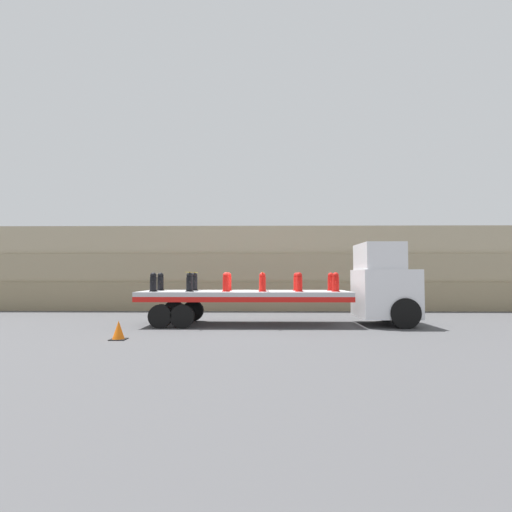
% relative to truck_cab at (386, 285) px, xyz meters
% --- Properties ---
extents(ground_plane, '(120.00, 120.00, 0.00)m').
position_rel_truck_cab_xyz_m(ground_plane, '(-5.77, 0.00, -1.63)').
color(ground_plane, '#474749').
extents(rock_cliff, '(60.00, 3.30, 4.85)m').
position_rel_truck_cab_xyz_m(rock_cliff, '(-5.77, 7.63, 0.80)').
color(rock_cliff, gray).
rests_on(rock_cliff, ground_plane).
extents(truck_cab, '(2.23, 2.69, 3.31)m').
position_rel_truck_cab_xyz_m(truck_cab, '(0.00, 0.00, 0.00)').
color(truck_cab, silver).
rests_on(truck_cab, ground_plane).
extents(flatbed_trailer, '(8.46, 2.66, 1.37)m').
position_rel_truck_cab_xyz_m(flatbed_trailer, '(-6.29, 0.00, -0.52)').
color(flatbed_trailer, '#B2B2B7').
rests_on(flatbed_trailer, ground_plane).
extents(fire_hydrant_black_near_0, '(0.33, 0.52, 0.76)m').
position_rel_truck_cab_xyz_m(fire_hydrant_black_near_0, '(-9.40, -0.56, 0.11)').
color(fire_hydrant_black_near_0, black).
rests_on(fire_hydrant_black_near_0, flatbed_trailer).
extents(fire_hydrant_black_far_0, '(0.33, 0.52, 0.76)m').
position_rel_truck_cab_xyz_m(fire_hydrant_black_far_0, '(-9.40, 0.56, 0.11)').
color(fire_hydrant_black_far_0, black).
rests_on(fire_hydrant_black_far_0, flatbed_trailer).
extents(fire_hydrant_black_near_1, '(0.33, 0.52, 0.76)m').
position_rel_truck_cab_xyz_m(fire_hydrant_black_near_1, '(-7.95, -0.56, 0.11)').
color(fire_hydrant_black_near_1, black).
rests_on(fire_hydrant_black_near_1, flatbed_trailer).
extents(fire_hydrant_black_far_1, '(0.33, 0.52, 0.76)m').
position_rel_truck_cab_xyz_m(fire_hydrant_black_far_1, '(-7.95, 0.56, 0.11)').
color(fire_hydrant_black_far_1, black).
rests_on(fire_hydrant_black_far_1, flatbed_trailer).
extents(fire_hydrant_red_near_2, '(0.33, 0.52, 0.76)m').
position_rel_truck_cab_xyz_m(fire_hydrant_red_near_2, '(-6.49, -0.56, 0.11)').
color(fire_hydrant_red_near_2, red).
rests_on(fire_hydrant_red_near_2, flatbed_trailer).
extents(fire_hydrant_red_far_2, '(0.33, 0.52, 0.76)m').
position_rel_truck_cab_xyz_m(fire_hydrant_red_far_2, '(-6.49, 0.56, 0.11)').
color(fire_hydrant_red_far_2, red).
rests_on(fire_hydrant_red_far_2, flatbed_trailer).
extents(fire_hydrant_red_near_3, '(0.33, 0.52, 0.76)m').
position_rel_truck_cab_xyz_m(fire_hydrant_red_near_3, '(-5.04, -0.56, 0.11)').
color(fire_hydrant_red_near_3, red).
rests_on(fire_hydrant_red_near_3, flatbed_trailer).
extents(fire_hydrant_red_far_3, '(0.33, 0.52, 0.76)m').
position_rel_truck_cab_xyz_m(fire_hydrant_red_far_3, '(-5.04, 0.56, 0.11)').
color(fire_hydrant_red_far_3, red).
rests_on(fire_hydrant_red_far_3, flatbed_trailer).
extents(fire_hydrant_red_near_4, '(0.33, 0.52, 0.76)m').
position_rel_truck_cab_xyz_m(fire_hydrant_red_near_4, '(-3.59, -0.56, 0.11)').
color(fire_hydrant_red_near_4, red).
rests_on(fire_hydrant_red_near_4, flatbed_trailer).
extents(fire_hydrant_red_far_4, '(0.33, 0.52, 0.76)m').
position_rel_truck_cab_xyz_m(fire_hydrant_red_far_4, '(-3.59, 0.56, 0.11)').
color(fire_hydrant_red_far_4, red).
rests_on(fire_hydrant_red_far_4, flatbed_trailer).
extents(fire_hydrant_red_near_5, '(0.33, 0.52, 0.76)m').
position_rel_truck_cab_xyz_m(fire_hydrant_red_near_5, '(-2.14, -0.56, 0.11)').
color(fire_hydrant_red_near_5, red).
rests_on(fire_hydrant_red_near_5, flatbed_trailer).
extents(fire_hydrant_red_far_5, '(0.33, 0.52, 0.76)m').
position_rel_truck_cab_xyz_m(fire_hydrant_red_far_5, '(-2.14, 0.56, 0.11)').
color(fire_hydrant_red_far_5, red).
rests_on(fire_hydrant_red_far_5, flatbed_trailer).
extents(cargo_strap_rear, '(0.05, 2.76, 0.01)m').
position_rel_truck_cab_xyz_m(cargo_strap_rear, '(-7.95, 0.00, 0.51)').
color(cargo_strap_rear, yellow).
rests_on(cargo_strap_rear, fire_hydrant_black_near_1).
extents(cargo_strap_middle, '(0.05, 2.76, 0.01)m').
position_rel_truck_cab_xyz_m(cargo_strap_middle, '(-5.04, 0.00, 0.51)').
color(cargo_strap_middle, yellow).
rests_on(cargo_strap_middle, fire_hydrant_red_near_3).
extents(traffic_cone, '(0.49, 0.49, 0.59)m').
position_rel_truck_cab_xyz_m(traffic_cone, '(-9.56, -3.90, -1.34)').
color(traffic_cone, black).
rests_on(traffic_cone, ground_plane).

